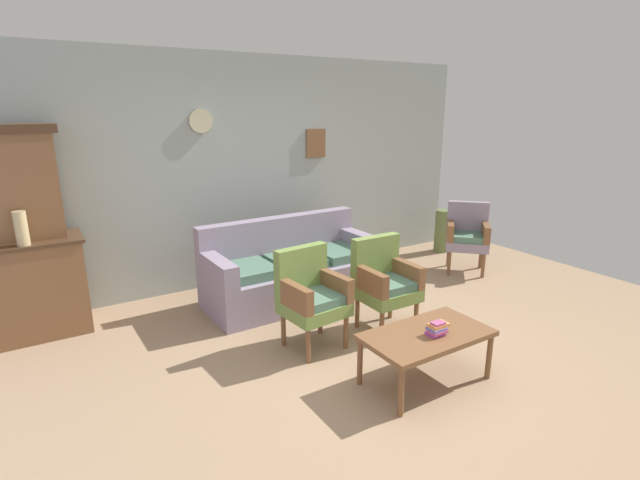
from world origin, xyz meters
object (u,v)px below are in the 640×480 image
(vase_on_cabinet, at_px, (21,228))
(side_cabinet, at_px, (20,290))
(book_stack_on_table, at_px, (437,329))
(armchair_near_cabinet, at_px, (384,280))
(wingback_chair_by_fireplace, at_px, (467,234))
(floral_couch, at_px, (292,271))
(coffee_table, at_px, (427,338))
(floor_vase_by_wall, at_px, (442,231))
(armchair_row_middle, at_px, (311,294))

(vase_on_cabinet, bearing_deg, side_cabinet, 118.10)
(vase_on_cabinet, relative_size, book_stack_on_table, 1.86)
(armchair_near_cabinet, bearing_deg, wingback_chair_by_fireplace, 20.63)
(floral_couch, distance_m, coffee_table, 2.04)
(floral_couch, bearing_deg, vase_on_cabinet, 172.01)
(side_cabinet, height_order, floor_vase_by_wall, side_cabinet)
(side_cabinet, xyz_separation_m, floor_vase_by_wall, (5.38, -0.10, -0.15))
(floral_couch, xyz_separation_m, book_stack_on_table, (0.11, -2.10, 0.15))
(floral_couch, bearing_deg, floor_vase_by_wall, 8.79)
(armchair_row_middle, relative_size, coffee_table, 0.90)
(armchair_near_cabinet, xyz_separation_m, floor_vase_by_wall, (2.40, 1.56, -0.18))
(armchair_row_middle, bearing_deg, side_cabinet, 144.33)
(armchair_row_middle, height_order, wingback_chair_by_fireplace, same)
(coffee_table, bearing_deg, armchair_near_cabinet, 70.36)
(coffee_table, relative_size, floor_vase_by_wall, 1.59)
(floral_couch, bearing_deg, side_cabinet, 168.29)
(side_cabinet, height_order, wingback_chair_by_fireplace, side_cabinet)
(vase_on_cabinet, bearing_deg, book_stack_on_table, -43.40)
(floral_couch, xyz_separation_m, wingback_chair_by_fireplace, (2.42, -0.36, 0.17))
(book_stack_on_table, bearing_deg, vase_on_cabinet, 136.60)
(side_cabinet, bearing_deg, floor_vase_by_wall, -1.06)
(side_cabinet, bearing_deg, wingback_chair_by_fireplace, -10.18)
(armchair_near_cabinet, distance_m, wingback_chair_by_fireplace, 2.16)
(floor_vase_by_wall, bearing_deg, floral_couch, -171.21)
(coffee_table, bearing_deg, armchair_row_middle, 114.51)
(vase_on_cabinet, xyz_separation_m, floor_vase_by_wall, (5.28, 0.09, -0.77))
(armchair_row_middle, bearing_deg, vase_on_cabinet, 146.45)
(armchair_near_cabinet, bearing_deg, side_cabinet, 150.92)
(coffee_table, height_order, floor_vase_by_wall, floor_vase_by_wall)
(coffee_table, bearing_deg, side_cabinet, 135.92)
(wingback_chair_by_fireplace, bearing_deg, vase_on_cabinet, 171.74)
(side_cabinet, distance_m, floral_couch, 2.63)
(armchair_row_middle, distance_m, book_stack_on_table, 1.16)
(floral_couch, relative_size, book_stack_on_table, 11.95)
(side_cabinet, distance_m, vase_on_cabinet, 0.65)
(side_cabinet, relative_size, armchair_near_cabinet, 1.28)
(floral_couch, relative_size, coffee_table, 1.96)
(armchair_near_cabinet, bearing_deg, armchair_row_middle, 174.41)
(floral_couch, xyz_separation_m, coffee_table, (0.08, -2.04, 0.05))
(side_cabinet, distance_m, armchair_near_cabinet, 3.41)
(vase_on_cabinet, distance_m, book_stack_on_table, 3.62)
(wingback_chair_by_fireplace, relative_size, floor_vase_by_wall, 1.43)
(book_stack_on_table, bearing_deg, wingback_chair_by_fireplace, 37.01)
(armchair_row_middle, height_order, book_stack_on_table, armchair_row_middle)
(side_cabinet, distance_m, book_stack_on_table, 3.77)
(book_stack_on_table, xyz_separation_m, floor_vase_by_wall, (2.69, 2.54, -0.16))
(vase_on_cabinet, bearing_deg, armchair_row_middle, -33.55)
(side_cabinet, height_order, armchair_near_cabinet, side_cabinet)
(armchair_row_middle, bearing_deg, armchair_near_cabinet, -5.59)
(armchair_near_cabinet, distance_m, floor_vase_by_wall, 2.87)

